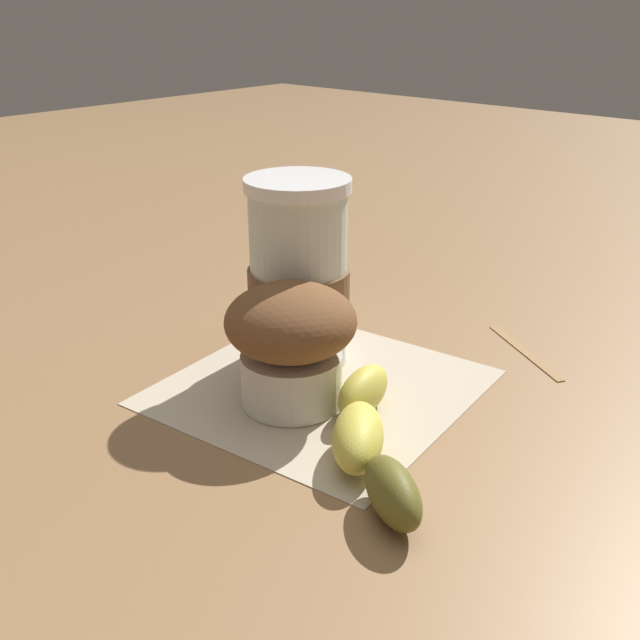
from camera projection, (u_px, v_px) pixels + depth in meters
name	position (u px, v px, depth m)	size (l,w,h in m)	color
ground_plane	(320.00, 388.00, 0.58)	(3.00, 3.00, 0.00)	#936D47
paper_napkin	(320.00, 387.00, 0.58)	(0.22, 0.22, 0.00)	beige
coffee_cup	(299.00, 279.00, 0.60)	(0.08, 0.08, 0.15)	silver
muffin	(287.00, 338.00, 0.54)	(0.10, 0.10, 0.09)	white
banana	(369.00, 436.00, 0.48)	(0.14, 0.14, 0.03)	#D6CC4C
wooden_stirrer	(525.00, 352.00, 0.64)	(0.11, 0.01, 0.00)	#9E7547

